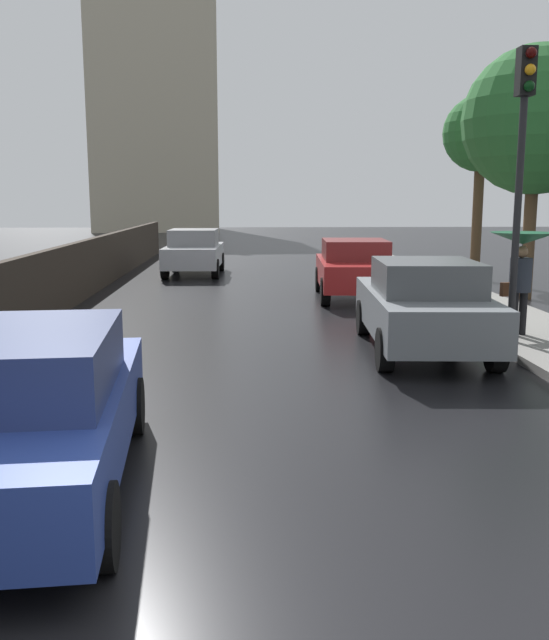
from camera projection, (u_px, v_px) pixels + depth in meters
name	position (u px, v px, depth m)	size (l,w,h in m)	color
car_blue_near_kerb	(28.00, 409.00, 5.86)	(1.97, 4.34, 1.43)	navy
car_grey_mid_road	(423.00, 305.00, 11.36)	(2.05, 4.37, 1.53)	slate
car_silver_far_ahead	(194.00, 252.00, 22.99)	(1.92, 3.96, 1.52)	#B2B5BA
car_red_far_lane	(355.00, 268.00, 17.59)	(2.07, 4.07, 1.48)	maroon
pedestrian_with_umbrella_near	(522.00, 253.00, 11.95)	(1.12, 1.12, 1.80)	black
traffic_light	(522.00, 143.00, 11.12)	(0.26, 0.39, 4.73)	black
street_tree_near	(481.00, 136.00, 21.10)	(2.33, 2.33, 5.66)	#4C3823
street_tree_far	(536.00, 121.00, 16.79)	(3.58, 3.58, 6.18)	#4C3823
distant_tower	(155.00, 106.00, 54.45)	(10.13, 9.19, 23.13)	#B2A88E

